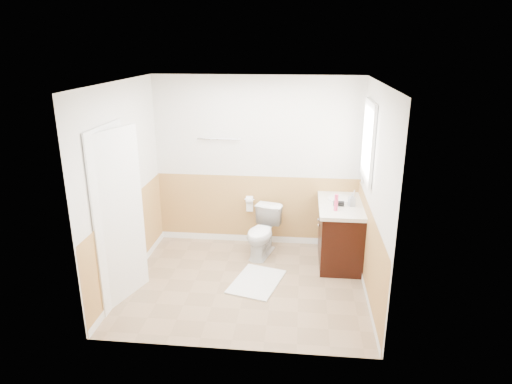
# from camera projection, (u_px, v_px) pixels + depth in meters

# --- Properties ---
(floor) EXTENTS (3.00, 3.00, 0.00)m
(floor) POSITION_uv_depth(u_px,v_px,m) (246.00, 283.00, 5.72)
(floor) COLOR #8C7051
(floor) RESTS_ON ground
(ceiling) EXTENTS (3.00, 3.00, 0.00)m
(ceiling) POSITION_uv_depth(u_px,v_px,m) (245.00, 83.00, 4.93)
(ceiling) COLOR white
(ceiling) RESTS_ON floor
(wall_back) EXTENTS (3.00, 0.00, 3.00)m
(wall_back) POSITION_uv_depth(u_px,v_px,m) (257.00, 163.00, 6.55)
(wall_back) COLOR silver
(wall_back) RESTS_ON floor
(wall_front) EXTENTS (3.00, 0.00, 3.00)m
(wall_front) POSITION_uv_depth(u_px,v_px,m) (227.00, 235.00, 4.10)
(wall_front) COLOR silver
(wall_front) RESTS_ON floor
(wall_left) EXTENTS (0.00, 3.00, 3.00)m
(wall_left) POSITION_uv_depth(u_px,v_px,m) (124.00, 186.00, 5.47)
(wall_left) COLOR silver
(wall_left) RESTS_ON floor
(wall_right) EXTENTS (0.00, 3.00, 3.00)m
(wall_right) POSITION_uv_depth(u_px,v_px,m) (374.00, 195.00, 5.17)
(wall_right) COLOR silver
(wall_right) RESTS_ON floor
(wainscot_back) EXTENTS (3.00, 0.00, 3.00)m
(wainscot_back) POSITION_uv_depth(u_px,v_px,m) (257.00, 211.00, 6.77)
(wainscot_back) COLOR tan
(wainscot_back) RESTS_ON floor
(wainscot_front) EXTENTS (3.00, 0.00, 3.00)m
(wainscot_front) POSITION_uv_depth(u_px,v_px,m) (229.00, 305.00, 4.34)
(wainscot_front) COLOR tan
(wainscot_front) RESTS_ON floor
(wainscot_left) EXTENTS (0.00, 2.60, 2.60)m
(wainscot_left) POSITION_uv_depth(u_px,v_px,m) (130.00, 242.00, 5.71)
(wainscot_left) COLOR tan
(wainscot_left) RESTS_ON floor
(wainscot_right) EXTENTS (0.00, 2.60, 2.60)m
(wainscot_right) POSITION_uv_depth(u_px,v_px,m) (368.00, 253.00, 5.41)
(wainscot_right) COLOR tan
(wainscot_right) RESTS_ON floor
(toilet) EXTENTS (0.55, 0.76, 0.69)m
(toilet) POSITION_uv_depth(u_px,v_px,m) (262.00, 232.00, 6.39)
(toilet) COLOR white
(toilet) RESTS_ON floor
(bath_mat) EXTENTS (0.74, 0.92, 0.02)m
(bath_mat) POSITION_uv_depth(u_px,v_px,m) (257.00, 282.00, 5.74)
(bath_mat) COLOR white
(bath_mat) RESTS_ON floor
(vanity_cabinet) EXTENTS (0.55, 1.10, 0.80)m
(vanity_cabinet) POSITION_uv_depth(u_px,v_px,m) (340.00, 233.00, 6.23)
(vanity_cabinet) COLOR black
(vanity_cabinet) RESTS_ON floor
(vanity_knob_left) EXTENTS (0.03, 0.03, 0.03)m
(vanity_knob_left) POSITION_uv_depth(u_px,v_px,m) (319.00, 225.00, 6.11)
(vanity_knob_left) COLOR silver
(vanity_knob_left) RESTS_ON vanity_cabinet
(vanity_knob_right) EXTENTS (0.03, 0.03, 0.03)m
(vanity_knob_right) POSITION_uv_depth(u_px,v_px,m) (318.00, 220.00, 6.30)
(vanity_knob_right) COLOR silver
(vanity_knob_right) RESTS_ON vanity_cabinet
(countertop) EXTENTS (0.60, 1.15, 0.05)m
(countertop) POSITION_uv_depth(u_px,v_px,m) (341.00, 205.00, 6.09)
(countertop) COLOR silver
(countertop) RESTS_ON vanity_cabinet
(sink_basin) EXTENTS (0.36, 0.36, 0.02)m
(sink_basin) POSITION_uv_depth(u_px,v_px,m) (341.00, 199.00, 6.22)
(sink_basin) COLOR silver
(sink_basin) RESTS_ON countertop
(faucet) EXTENTS (0.02, 0.02, 0.14)m
(faucet) POSITION_uv_depth(u_px,v_px,m) (354.00, 195.00, 6.19)
(faucet) COLOR silver
(faucet) RESTS_ON countertop
(lotion_bottle) EXTENTS (0.05, 0.05, 0.22)m
(lotion_bottle) POSITION_uv_depth(u_px,v_px,m) (336.00, 203.00, 5.77)
(lotion_bottle) COLOR #EF3D6D
(lotion_bottle) RESTS_ON countertop
(soap_dispenser) EXTENTS (0.10, 0.10, 0.18)m
(soap_dispenser) POSITION_uv_depth(u_px,v_px,m) (352.00, 200.00, 5.95)
(soap_dispenser) COLOR #9CA5B0
(soap_dispenser) RESTS_ON countertop
(hair_dryer_body) EXTENTS (0.14, 0.07, 0.07)m
(hair_dryer_body) POSITION_uv_depth(u_px,v_px,m) (339.00, 203.00, 5.96)
(hair_dryer_body) COLOR black
(hair_dryer_body) RESTS_ON countertop
(hair_dryer_handle) EXTENTS (0.03, 0.03, 0.07)m
(hair_dryer_handle) POSITION_uv_depth(u_px,v_px,m) (336.00, 205.00, 5.99)
(hair_dryer_handle) COLOR black
(hair_dryer_handle) RESTS_ON countertop
(mirror_panel) EXTENTS (0.02, 0.35, 0.90)m
(mirror_panel) POSITION_uv_depth(u_px,v_px,m) (363.00, 148.00, 6.12)
(mirror_panel) COLOR silver
(mirror_panel) RESTS_ON wall_right
(window_frame) EXTENTS (0.04, 0.80, 1.00)m
(window_frame) POSITION_uv_depth(u_px,v_px,m) (368.00, 141.00, 5.57)
(window_frame) COLOR white
(window_frame) RESTS_ON wall_right
(window_glass) EXTENTS (0.01, 0.70, 0.90)m
(window_glass) POSITION_uv_depth(u_px,v_px,m) (370.00, 141.00, 5.57)
(window_glass) COLOR white
(window_glass) RESTS_ON wall_right
(door) EXTENTS (0.29, 0.78, 2.04)m
(door) POSITION_uv_depth(u_px,v_px,m) (119.00, 218.00, 5.11)
(door) COLOR white
(door) RESTS_ON wall_left
(door_frame) EXTENTS (0.02, 0.92, 2.10)m
(door_frame) POSITION_uv_depth(u_px,v_px,m) (112.00, 217.00, 5.11)
(door_frame) COLOR white
(door_frame) RESTS_ON wall_left
(door_knob) EXTENTS (0.06, 0.06, 0.06)m
(door_knob) POSITION_uv_depth(u_px,v_px,m) (135.00, 213.00, 5.44)
(door_knob) COLOR silver
(door_knob) RESTS_ON door
(towel_bar) EXTENTS (0.62, 0.02, 0.02)m
(towel_bar) POSITION_uv_depth(u_px,v_px,m) (218.00, 139.00, 6.44)
(towel_bar) COLOR silver
(towel_bar) RESTS_ON wall_back
(tp_holder_bar) EXTENTS (0.14, 0.02, 0.02)m
(tp_holder_bar) POSITION_uv_depth(u_px,v_px,m) (250.00, 200.00, 6.66)
(tp_holder_bar) COLOR silver
(tp_holder_bar) RESTS_ON wall_back
(tp_roll) EXTENTS (0.10, 0.11, 0.11)m
(tp_roll) POSITION_uv_depth(u_px,v_px,m) (250.00, 200.00, 6.66)
(tp_roll) COLOR white
(tp_roll) RESTS_ON tp_holder_bar
(tp_sheet) EXTENTS (0.10, 0.01, 0.16)m
(tp_sheet) POSITION_uv_depth(u_px,v_px,m) (250.00, 206.00, 6.70)
(tp_sheet) COLOR white
(tp_sheet) RESTS_ON tp_roll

